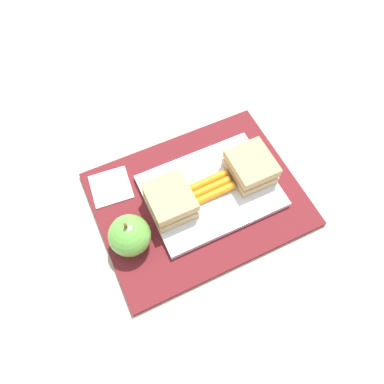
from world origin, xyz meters
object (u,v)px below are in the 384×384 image
object	(u,v)px
sandwich_half_right	(170,200)
apple	(130,235)
food_tray	(211,191)
paper_napkin	(111,187)
carrot_sticks_bundle	(211,187)
sandwich_half_left	(251,167)

from	to	relation	value
sandwich_half_right	apple	world-z (taller)	apple
food_tray	paper_napkin	bearing A→B (deg)	-28.67
food_tray	apple	world-z (taller)	apple
sandwich_half_right	paper_napkin	xyz separation A→B (m)	(0.08, -0.09, -0.03)
carrot_sticks_bundle	paper_napkin	bearing A→B (deg)	-28.55
carrot_sticks_bundle	paper_napkin	xyz separation A→B (m)	(0.16, -0.09, -0.02)
food_tray	sandwich_half_left	xyz separation A→B (m)	(-0.08, 0.00, 0.03)
food_tray	carrot_sticks_bundle	distance (m)	0.01
carrot_sticks_bundle	food_tray	bearing A→B (deg)	71.34
sandwich_half_right	carrot_sticks_bundle	distance (m)	0.08
food_tray	sandwich_half_right	xyz separation A→B (m)	(0.08, 0.00, 0.03)
sandwich_half_left	apple	bearing A→B (deg)	7.07
paper_napkin	apple	bearing A→B (deg)	88.77
carrot_sticks_bundle	apple	distance (m)	0.17
food_tray	carrot_sticks_bundle	size ratio (longest dim) A/B	2.97
sandwich_half_left	carrot_sticks_bundle	xyz separation A→B (m)	(0.08, -0.00, -0.01)
sandwich_half_left	sandwich_half_right	xyz separation A→B (m)	(0.16, 0.00, 0.00)
food_tray	carrot_sticks_bundle	xyz separation A→B (m)	(-0.00, -0.00, 0.01)
sandwich_half_right	carrot_sticks_bundle	xyz separation A→B (m)	(-0.08, -0.00, -0.01)
paper_napkin	food_tray	bearing A→B (deg)	151.33
paper_napkin	carrot_sticks_bundle	bearing A→B (deg)	151.45
carrot_sticks_bundle	paper_napkin	distance (m)	0.18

